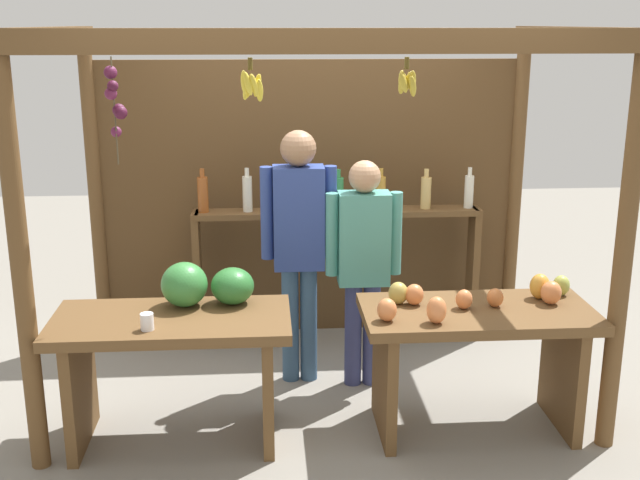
# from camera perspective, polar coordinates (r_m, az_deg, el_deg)

# --- Properties ---
(ground_plane) EXTENTS (12.00, 12.00, 0.00)m
(ground_plane) POSITION_cam_1_polar(r_m,az_deg,el_deg) (5.30, -0.15, -10.16)
(ground_plane) COLOR gray
(ground_plane) RESTS_ON ground
(market_stall) EXTENTS (3.23, 1.94, 2.27)m
(market_stall) POSITION_cam_1_polar(r_m,az_deg,el_deg) (5.29, -0.53, 4.89)
(market_stall) COLOR brown
(market_stall) RESTS_ON ground
(fruit_counter_left) EXTENTS (1.30, 0.68, 1.00)m
(fruit_counter_left) POSITION_cam_1_polar(r_m,az_deg,el_deg) (4.48, -10.08, -6.87)
(fruit_counter_left) COLOR brown
(fruit_counter_left) RESTS_ON ground
(fruit_counter_right) EXTENTS (1.30, 0.64, 0.89)m
(fruit_counter_right) POSITION_cam_1_polar(r_m,az_deg,el_deg) (4.59, 11.23, -6.97)
(fruit_counter_right) COLOR brown
(fruit_counter_right) RESTS_ON ground
(bottle_shelf_unit) EXTENTS (2.07, 0.22, 1.31)m
(bottle_shelf_unit) POSITION_cam_1_polar(r_m,az_deg,el_deg) (5.68, 1.19, 0.26)
(bottle_shelf_unit) COLOR brown
(bottle_shelf_unit) RESTS_ON ground
(vendor_man) EXTENTS (0.48, 0.22, 1.66)m
(vendor_man) POSITION_cam_1_polar(r_m,az_deg,el_deg) (4.99, -1.54, 0.43)
(vendor_man) COLOR #37587C
(vendor_man) RESTS_ON ground
(vendor_woman) EXTENTS (0.48, 0.20, 1.48)m
(vendor_woman) POSITION_cam_1_polar(r_m,az_deg,el_deg) (4.96, 3.17, -1.11)
(vendor_woman) COLOR navy
(vendor_woman) RESTS_ON ground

